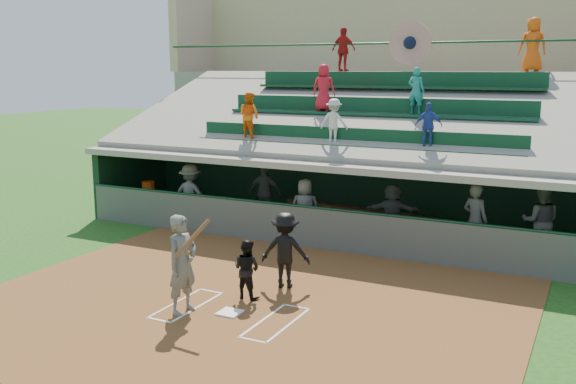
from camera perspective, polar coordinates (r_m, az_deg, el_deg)
The scene contains 21 objects.
ground at distance 12.86m, azimuth -5.20°, elevation -10.77°, with size 100.00×100.00×0.00m, color #1C4B15.
dirt_slab at distance 13.26m, azimuth -4.05°, elevation -10.03°, with size 11.00×9.00×0.02m, color brown.
home_plate at distance 12.85m, azimuth -5.20°, elevation -10.62°, with size 0.43×0.43×0.03m, color white.
batters_box_chalk at distance 12.86m, azimuth -5.20°, elevation -10.67°, with size 2.65×1.85×0.01m.
dugout_floor at distance 18.65m, azimuth 5.76°, elevation -3.79°, with size 16.00×3.50×0.04m, color gray.
concourse_slab at distance 24.59m, azimuth 11.49°, elevation 5.03°, with size 20.00×3.00×4.60m, color gray.
grandstand at distance 21.74m, azimuth 9.40°, elevation 4.25°, with size 20.40×10.40×7.80m.
batter_at_plate at distance 12.70m, azimuth -9.36°, elevation -6.34°, with size 0.91×0.81×1.96m.
catcher at distance 13.46m, azimuth -3.70°, elevation -6.84°, with size 0.61×0.47×1.25m, color black.
home_umpire at distance 14.03m, azimuth -0.25°, elevation -5.18°, with size 1.07×0.62×1.66m, color black.
dugout_bench at distance 19.66m, azimuth 7.57°, elevation -2.29°, with size 15.74×0.47×0.47m, color brown.
white_table at distance 21.50m, azimuth -12.26°, elevation -1.02°, with size 0.78×0.58×0.68m, color white.
water_cooler at distance 21.36m, azimuth -12.31°, elevation 0.40°, with size 0.41×0.41×0.41m, color #EA4F0D.
dugout_player_a at distance 19.71m, azimuth -8.64°, elevation -0.22°, with size 1.20×0.69×1.86m, color #555853.
dugout_player_b at distance 19.84m, azimuth -2.02°, elevation -0.07°, with size 1.07×0.45×1.83m, color #545651.
dugout_player_c at distance 17.91m, azimuth 1.52°, elevation -1.49°, with size 0.83×0.54×1.70m, color #5E615B.
dugout_player_d at distance 17.93m, azimuth 9.23°, elevation -1.76°, with size 1.49×0.48×1.61m, color #585B56.
dugout_player_e at distance 16.91m, azimuth 16.29°, elevation -2.41°, with size 0.68×0.45×1.86m, color #5C5F5A.
dugout_player_f at distance 17.18m, azimuth 21.52°, elevation -2.45°, with size 0.93×0.72×1.91m, color #585A55.
concourse_staff_a at distance 23.89m, azimuth 4.96°, elevation 12.49°, with size 0.94×0.39×1.60m, color #A91713.
concourse_staff_b at distance 22.44m, azimuth 20.93°, elevation 12.11°, with size 0.85×0.55×1.74m, color #E5500D.
Camera 1 is at (6.34, -10.13, 4.76)m, focal length 40.00 mm.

